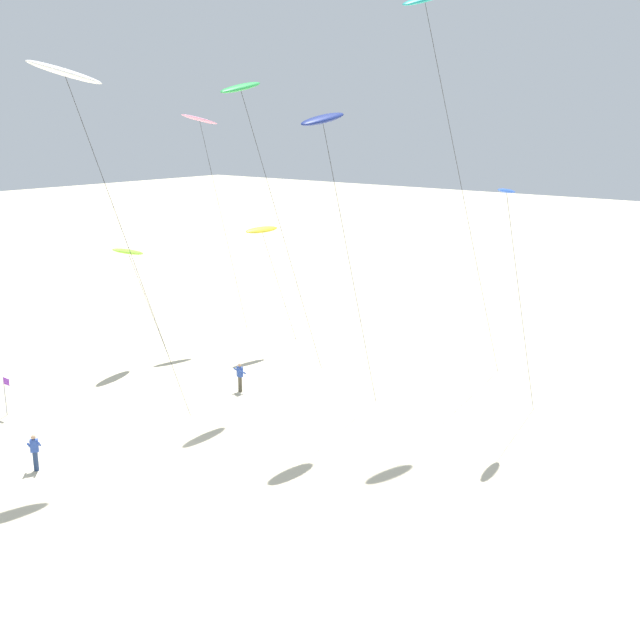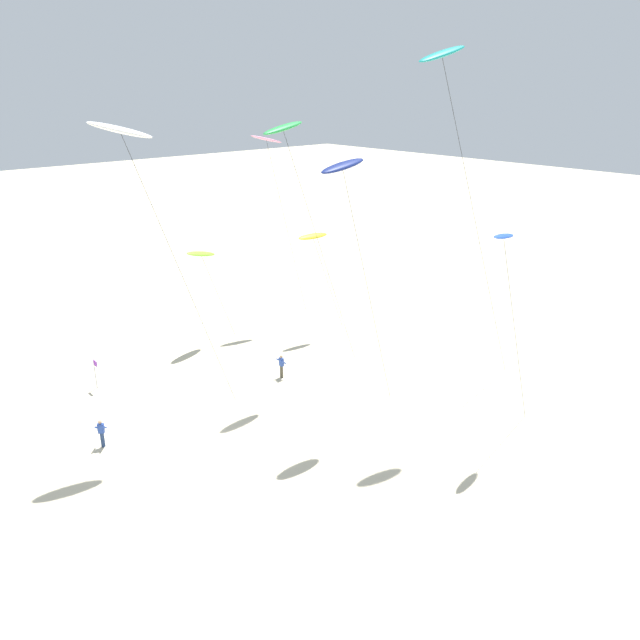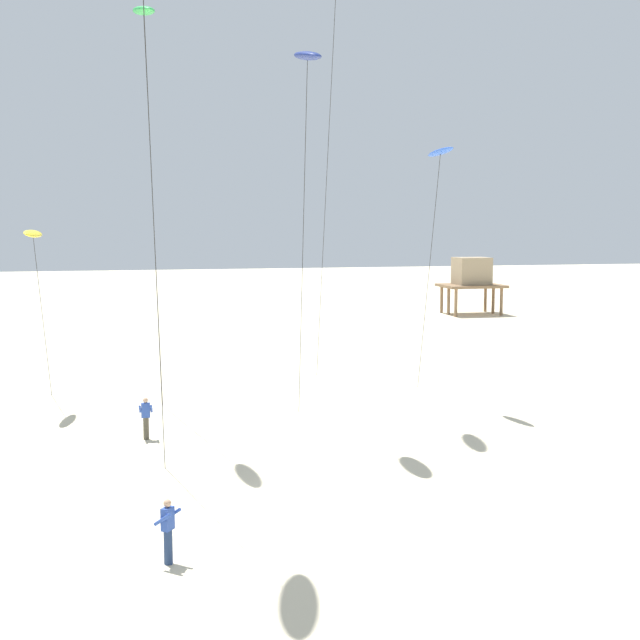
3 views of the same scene
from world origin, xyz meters
TOP-DOWN VIEW (x-y plane):
  - ground_plane at (0.00, 0.00)m, footprint 260.00×260.00m
  - kite_yellow at (-7.95, 16.47)m, footprint 1.01×4.24m
  - kite_green at (-3.09, 9.92)m, footprint 1.22×7.43m
  - kite_navy at (3.02, 8.94)m, footprint 0.95×5.59m
  - kite_blue at (10.23, 13.39)m, footprint 0.89×5.00m
  - kite_flyer_nearest at (-3.27, -3.24)m, footprint 0.72×0.73m
  - kite_flyer_middle at (-3.37, 9.52)m, footprint 0.56×0.54m
  - stilt_house at (27.42, 49.46)m, footprint 5.51×4.36m

SIDE VIEW (x-z plane):
  - ground_plane at x=0.00m, z-range 0.00..0.00m
  - kite_flyer_nearest at x=-3.27m, z-range 0.06..1.73m
  - kite_flyer_middle at x=-3.37m, z-range 0.06..1.73m
  - stilt_house at x=27.42m, z-range 0.96..6.20m
  - kite_yellow at x=-7.95m, z-range 3.81..12.06m
  - kite_blue at x=10.23m, z-range 5.53..17.47m
  - kite_navy at x=3.02m, z-range 7.13..22.43m
  - kite_green at x=-3.09m, z-range 7.86..24.74m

